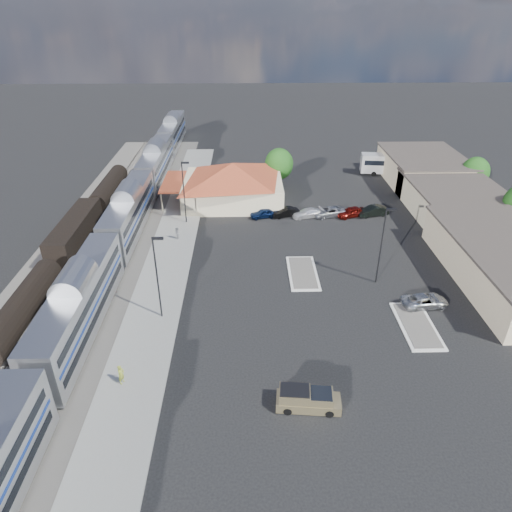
{
  "coord_description": "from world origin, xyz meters",
  "views": [
    {
      "loc": [
        -2.42,
        -42.9,
        27.73
      ],
      "look_at": [
        -1.44,
        1.3,
        2.8
      ],
      "focal_mm": 32.0,
      "sensor_mm": 36.0,
      "label": 1
    }
  ],
  "objects_px": {
    "station_depot": "(233,182)",
    "pickup_truck": "(309,400)",
    "suv": "(425,301)",
    "coach_bus": "(394,163)"
  },
  "relations": [
    {
      "from": "coach_bus",
      "to": "station_depot",
      "type": "bearing_deg",
      "value": 119.33
    },
    {
      "from": "pickup_truck",
      "to": "suv",
      "type": "bearing_deg",
      "value": -40.58
    },
    {
      "from": "pickup_truck",
      "to": "suv",
      "type": "distance_m",
      "value": 18.92
    },
    {
      "from": "station_depot",
      "to": "coach_bus",
      "type": "bearing_deg",
      "value": 22.45
    },
    {
      "from": "pickup_truck",
      "to": "coach_bus",
      "type": "bearing_deg",
      "value": -16.59
    },
    {
      "from": "pickup_truck",
      "to": "coach_bus",
      "type": "relative_size",
      "value": 0.44
    },
    {
      "from": "suv",
      "to": "coach_bus",
      "type": "xyz_separation_m",
      "value": [
        8.17,
        40.51,
        1.44
      ]
    },
    {
      "from": "station_depot",
      "to": "suv",
      "type": "bearing_deg",
      "value": -54.61
    },
    {
      "from": "station_depot",
      "to": "pickup_truck",
      "type": "bearing_deg",
      "value": -80.82
    },
    {
      "from": "pickup_truck",
      "to": "suv",
      "type": "height_order",
      "value": "pickup_truck"
    }
  ]
}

